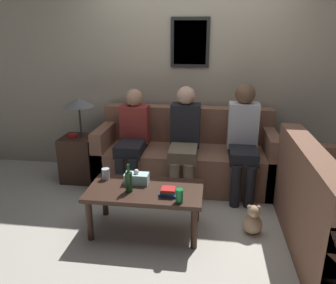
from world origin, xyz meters
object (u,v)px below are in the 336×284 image
object	(u,v)px
teddy_bear	(253,221)
person_right	(243,136)
coffee_table	(145,195)
person_middle	(185,136)
couch_side	(335,217)
person_left	(133,135)
drinking_glass	(106,174)
couch_main	(186,158)
wine_bottle	(129,181)

from	to	relation	value
teddy_bear	person_right	bearing A→B (deg)	93.84
coffee_table	teddy_bear	xyz separation A→B (m)	(1.01, 0.08, -0.25)
person_middle	teddy_bear	distance (m)	1.23
couch_side	person_middle	bearing A→B (deg)	53.99
teddy_bear	coffee_table	bearing A→B (deg)	-175.49
couch_side	person_middle	xyz separation A→B (m)	(-1.37, 1.00, 0.35)
coffee_table	couch_side	bearing A→B (deg)	-3.24
person_middle	person_left	bearing A→B (deg)	174.03
person_left	coffee_table	bearing A→B (deg)	-70.51
drinking_glass	person_left	size ratio (longest dim) A/B	0.09
person_middle	person_right	distance (m)	0.67
drinking_glass	couch_main	bearing A→B (deg)	53.39
couch_main	person_middle	bearing A→B (deg)	-89.49
wine_bottle	teddy_bear	bearing A→B (deg)	7.42
couch_side	person_right	world-z (taller)	person_right
couch_side	wine_bottle	distance (m)	1.81
coffee_table	person_right	bearing A→B (deg)	44.38
couch_main	drinking_glass	bearing A→B (deg)	-126.61
couch_main	teddy_bear	world-z (taller)	couch_main
couch_side	teddy_bear	world-z (taller)	couch_side
couch_side	teddy_bear	bearing A→B (deg)	75.05
person_middle	couch_main	bearing A→B (deg)	90.51
couch_side	teddy_bear	size ratio (longest dim) A/B	5.54
coffee_table	person_left	distance (m)	1.07
teddy_bear	person_left	bearing A→B (deg)	146.68
couch_side	wine_bottle	xyz separation A→B (m)	(-1.80, 0.02, 0.21)
person_middle	teddy_bear	size ratio (longest dim) A/B	4.19
couch_side	drinking_glass	xyz separation A→B (m)	(-2.09, 0.26, 0.16)
person_left	wine_bottle	bearing A→B (deg)	-78.64
couch_main	couch_side	xyz separation A→B (m)	(1.38, -1.22, 0.00)
wine_bottle	person_middle	bearing A→B (deg)	66.48
coffee_table	person_left	size ratio (longest dim) A/B	0.91
teddy_bear	couch_side	bearing A→B (deg)	-14.95
couch_side	person_right	distance (m)	1.30
drinking_glass	teddy_bear	bearing A→B (deg)	-3.28
couch_main	person_left	size ratio (longest dim) A/B	1.82
coffee_table	drinking_glass	xyz separation A→B (m)	(-0.43, 0.16, 0.12)
drinking_glass	person_left	bearing A→B (deg)	84.09
teddy_bear	person_middle	bearing A→B (deg)	131.23
coffee_table	wine_bottle	bearing A→B (deg)	-152.69
couch_side	person_middle	distance (m)	1.73
wine_bottle	person_middle	size ratio (longest dim) A/B	0.22
couch_main	person_middle	world-z (taller)	person_middle
couch_main	teddy_bear	size ratio (longest dim) A/B	7.27
person_middle	coffee_table	bearing A→B (deg)	-107.74
person_middle	couch_side	bearing A→B (deg)	-36.01
person_left	teddy_bear	bearing A→B (deg)	-33.32
couch_side	coffee_table	world-z (taller)	couch_side
wine_bottle	person_left	world-z (taller)	person_left
couch_main	wine_bottle	bearing A→B (deg)	-109.47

